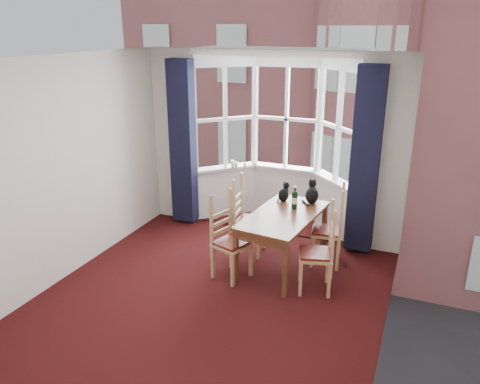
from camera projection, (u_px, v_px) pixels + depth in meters
The scene contains 23 objects.
floor at pixel (208, 302), 5.56m from camera, with size 4.50×4.50×0.00m, color black.
ceiling at pixel (201, 59), 4.63m from camera, with size 4.50×4.50×0.00m, color white.
wall_left at pixel (61, 171), 5.81m from camera, with size 4.50×4.50×0.00m, color silver.
wall_right at pixel (396, 219), 4.38m from camera, with size 4.50×4.50×0.00m, color silver.
wall_near at pixel (55, 295), 3.14m from camera, with size 4.00×4.00×0.00m, color silver.
wall_back_pier_left at pixel (176, 137), 7.65m from camera, with size 0.70×0.12×2.80m, color silver.
wall_back_pier_right at pixel (384, 157), 6.46m from camera, with size 0.70×0.12×2.80m, color silver.
bay_window at pixel (281, 139), 7.49m from camera, with size 2.76×0.94×2.80m.
curtain_left at pixel (183, 143), 7.43m from camera, with size 0.38×0.22×2.60m, color black.
curtain_right at pixel (365, 162), 6.41m from camera, with size 0.38×0.22×2.60m, color black.
dining_table at pixel (283, 221), 6.16m from camera, with size 0.94×1.54×0.78m.
chair_left_near at pixel (227, 242), 6.04m from camera, with size 0.51×0.52×0.92m.
chair_left_far at pixel (244, 221), 6.69m from camera, with size 0.44×0.45×0.92m.
chair_right_near at pixel (323, 255), 5.69m from camera, with size 0.50×0.51×0.92m.
chair_right_far at pixel (334, 232), 6.32m from camera, with size 0.46×0.48×0.92m.
cat_left at pixel (284, 194), 6.56m from camera, with size 0.18×0.23×0.28m.
cat_right at pixel (312, 194), 6.48m from camera, with size 0.23×0.28×0.34m.
wine_bottle at pixel (295, 199), 6.28m from camera, with size 0.08×0.08×0.31m.
candle_tall at pixel (233, 164), 7.80m from camera, with size 0.06×0.06×0.13m, color white.
candle_short at pixel (236, 165), 7.81m from camera, with size 0.06×0.06×0.09m, color white.
candle_extra at pixel (245, 165), 7.78m from camera, with size 0.05×0.05×0.09m, color white.
street at pixel (396, 153), 35.67m from camera, with size 80.00×80.00×0.00m, color #333335.
tenement_building at pixel (374, 69), 17.24m from camera, with size 18.40×7.80×15.20m.
Camera 1 is at (2.18, -4.29, 3.10)m, focal length 35.00 mm.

